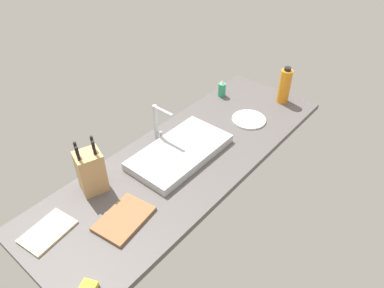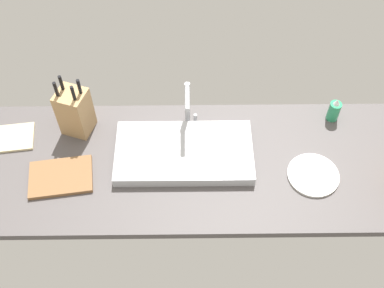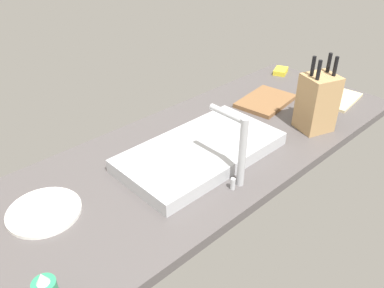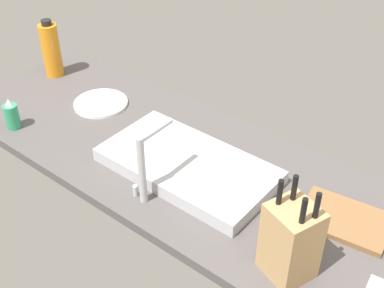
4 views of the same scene
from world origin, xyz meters
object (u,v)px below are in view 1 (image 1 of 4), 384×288
knife_block (91,171)px  water_bottle (285,86)px  soap_bottle (222,89)px  dish_towel (48,232)px  dinner_plate (249,120)px  cutting_board (124,219)px  sink_basin (180,152)px  faucet (158,121)px

knife_block → water_bottle: bearing=6.1°
soap_bottle → dish_towel: 143.77cm
knife_block → dinner_plate: size_ratio=1.38×
cutting_board → water_bottle: size_ratio=1.02×
knife_block → dish_towel: size_ratio=1.33×
knife_block → water_bottle: knife_block is taller
sink_basin → knife_block: knife_block is taller
knife_block → water_bottle: 137.13cm
cutting_board → dinner_plate: 103.81cm
sink_basin → dish_towel: sink_basin is taller
knife_block → faucet: bearing=21.5°
faucet → dinner_plate: 60.31cm
soap_bottle → dinner_plate: 34.05cm
faucet → dinner_plate: bearing=-28.9°
soap_bottle → faucet: bearing=-177.7°
faucet → water_bottle: size_ratio=0.95×
knife_block → soap_bottle: knife_block is taller
knife_block → cutting_board: bearing=-79.7°
sink_basin → dinner_plate: sink_basin is taller
water_bottle → dish_towel: 166.14cm
sink_basin → cutting_board: size_ratio=2.25×
dish_towel → faucet: bearing=5.8°
dinner_plate → sink_basin: bearing=168.6°
sink_basin → knife_block: (-46.41, 15.82, 8.96)cm
knife_block → water_bottle: size_ratio=1.17×
knife_block → soap_bottle: size_ratio=2.40×
sink_basin → water_bottle: water_bottle is taller
water_bottle → dinner_plate: 35.99cm
sink_basin → cutting_board: sink_basin is taller
faucet → knife_block: knife_block is taller
cutting_board → soap_bottle: bearing=14.8°
water_bottle → dinner_plate: (-33.88, 4.77, -11.16)cm
dinner_plate → dish_towel: (-129.96, 20.43, 0.00)cm
knife_block → sink_basin: bearing=0.5°
knife_block → soap_bottle: 113.23cm
sink_basin → dish_towel: size_ratio=2.61×
sink_basin → soap_bottle: 69.66cm
sink_basin → dinner_plate: bearing=-11.4°
dinner_plate → water_bottle: bearing=-8.0°
cutting_board → dinner_plate: bearing=-0.0°
sink_basin → knife_block: 49.84cm
sink_basin → water_bottle: bearing=-10.1°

